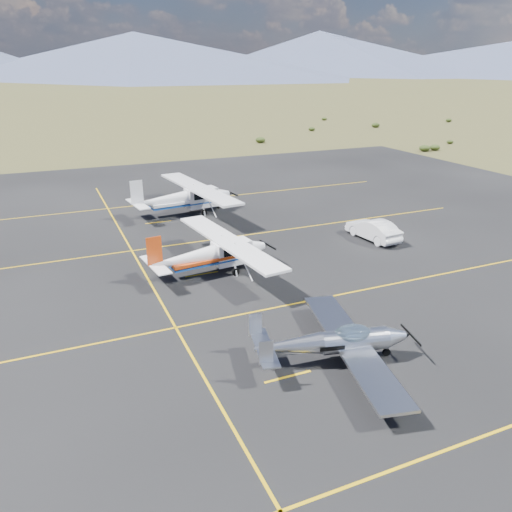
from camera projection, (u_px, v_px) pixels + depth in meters
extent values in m
plane|color=#383D1C|center=(311.00, 322.00, 23.45)|extent=(1600.00, 1600.00, 0.00)
cube|color=black|center=(253.00, 269.00, 29.44)|extent=(72.00, 72.00, 0.02)
cube|color=silver|center=(351.00, 344.00, 20.19)|extent=(3.31, 8.90, 0.12)
ellipsoid|color=#99BFD8|center=(352.00, 334.00, 20.02)|extent=(1.77, 1.25, 0.80)
cube|color=silver|center=(264.00, 347.00, 19.46)|extent=(1.31, 3.01, 0.06)
cube|color=silver|center=(266.00, 353.00, 18.29)|extent=(0.54, 0.17, 0.98)
cube|color=silver|center=(255.00, 325.00, 20.26)|extent=(0.54, 0.17, 0.98)
cylinder|color=black|center=(386.00, 352.00, 20.66)|extent=(0.34, 0.16, 0.33)
cylinder|color=black|center=(357.00, 372.00, 19.27)|extent=(0.41, 0.19, 0.39)
cylinder|color=black|center=(336.00, 341.00, 21.42)|extent=(0.41, 0.19, 0.39)
cube|color=white|center=(232.00, 252.00, 29.21)|extent=(2.30, 1.39, 1.34)
cube|color=white|center=(228.00, 241.00, 28.87)|extent=(2.81, 10.99, 0.14)
cube|color=black|center=(232.00, 248.00, 29.11)|extent=(1.71, 1.36, 0.54)
cube|color=#C83F10|center=(212.00, 258.00, 28.64)|extent=(5.05, 1.73, 0.18)
cube|color=#C83F10|center=(154.00, 251.00, 26.69)|extent=(0.84, 0.17, 1.58)
cube|color=white|center=(155.00, 265.00, 26.98)|extent=(1.11, 3.23, 0.06)
cylinder|color=black|center=(251.00, 261.00, 30.12)|extent=(0.37, 0.14, 0.36)
cylinder|color=black|center=(236.00, 272.00, 28.53)|extent=(0.45, 0.18, 0.44)
cylinder|color=black|center=(220.00, 260.00, 30.21)|extent=(0.45, 0.18, 0.44)
cube|color=white|center=(201.00, 197.00, 40.59)|extent=(2.62, 1.58, 1.52)
cube|color=white|center=(198.00, 188.00, 40.20)|extent=(3.22, 12.51, 0.16)
cube|color=black|center=(201.00, 193.00, 40.48)|extent=(1.95, 1.55, 0.62)
cube|color=white|center=(185.00, 201.00, 39.94)|extent=(5.75, 1.98, 0.20)
cube|color=white|center=(137.00, 192.00, 37.71)|extent=(0.96, 0.19, 1.80)
cube|color=white|center=(138.00, 204.00, 38.04)|extent=(1.27, 3.68, 0.07)
cylinder|color=black|center=(218.00, 206.00, 41.63)|extent=(0.42, 0.16, 0.41)
cylinder|color=black|center=(204.00, 212.00, 39.82)|extent=(0.51, 0.21, 0.50)
cylinder|color=black|center=(192.00, 206.00, 41.72)|extent=(0.51, 0.21, 0.50)
imported|color=white|center=(373.00, 229.00, 34.24)|extent=(1.90, 4.42, 1.41)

